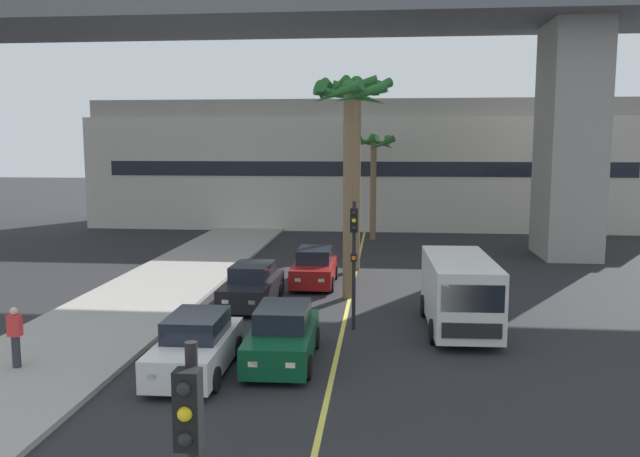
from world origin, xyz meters
The scene contains 14 objects.
sidewalk_left centered at (-8.00, 16.00, 0.07)m, with size 4.80×80.00×0.15m, color #9E9991.
lane_stripe_center centered at (0.00, 24.00, 0.00)m, with size 0.14×56.00×0.01m, color #DBCC4C.
bridge_overpass centered at (1.01, 36.55, 12.90)m, with size 70.61×8.00×16.41m.
pier_building_backdrop centered at (0.00, 49.02, 4.44)m, with size 39.47×8.04×9.01m.
car_queue_front centered at (-3.60, 17.14, 0.72)m, with size 1.87×4.12×1.56m.
car_queue_second centered at (-1.64, 28.17, 0.72)m, with size 1.87×4.12×1.56m.
car_queue_third centered at (-3.58, 24.38, 0.72)m, with size 1.92×4.14×1.56m.
car_queue_fourth centered at (-1.46, 18.24, 0.72)m, with size 1.91×4.14×1.56m.
delivery_van centered at (3.75, 21.86, 1.29)m, with size 2.27×5.30×2.36m.
traffic_light_median_far centered at (0.35, 21.52, 2.71)m, with size 0.24×0.37×4.20m.
palm_tree_near_median centered at (-0.07, 25.92, 6.53)m, with size 3.00×3.19×8.40m.
palm_tree_mid_median centered at (0.01, 31.46, 7.16)m, with size 3.45×3.47×9.10m.
palm_tree_far_median centered at (0.61, 41.41, 5.25)m, with size 2.77×2.87×6.63m.
pedestrian_near_crosswalk centered at (-8.33, 16.68, 1.00)m, with size 0.34×0.22×1.62m.
Camera 1 is at (1.29, 0.99, 6.04)m, focal length 36.47 mm.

